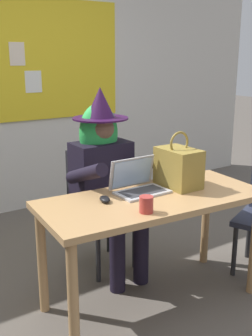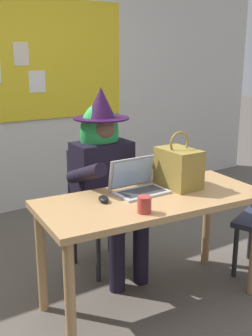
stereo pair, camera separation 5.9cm
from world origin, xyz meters
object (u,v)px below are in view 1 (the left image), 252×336
Objects in this scene: person_costumed at (106,170)px; laptop at (138,184)px; chair_at_desk at (97,200)px; computer_mouse at (105,199)px; desk_main at (153,212)px; coffee_mug at (146,204)px; handbag at (178,167)px.

laptop is (-0.00, -0.41, -0.00)m from person_costumed.
chair_at_desk is 8.80× the size of computer_mouse.
desk_main is 0.68m from chair_at_desk.
person_costumed reaches higher than coffee_mug.
desk_main is at bearing -1.73° from computer_mouse.
computer_mouse is (-0.28, -0.46, -0.03)m from person_costumed.
laptop is 0.90× the size of handbag.
desk_main is 0.57m from person_costumed.
laptop is 0.37m from coffee_mug.
laptop reaches higher than computer_mouse.
coffee_mug is (-0.20, -0.19, 0.15)m from desk_main.
desk_main is at bearing 43.79° from coffee_mug.
computer_mouse is (-0.30, 0.09, 0.12)m from desk_main.
laptop reaches higher than chair_at_desk.
laptop reaches higher than desk_main.
laptop is (-0.02, 0.14, 0.15)m from desk_main.
laptop is 3.59× the size of coffee_mug.
person_costumed is 4.05× the size of laptop.
chair_at_desk is at bearing 116.35° from handbag.
laptop is at bearing 24.21° from computer_mouse.
computer_mouse is (-0.28, -0.58, 0.24)m from chair_at_desk.
laptop is 0.29m from computer_mouse.
chair_at_desk is at bearing 79.66° from computer_mouse.
coffee_mug is (-0.18, -0.32, -0.00)m from laptop.
computer_mouse is at bearing 178.93° from handbag.
handbag is (0.57, -0.01, 0.12)m from computer_mouse.
computer_mouse is 1.09× the size of coffee_mug.
desk_main is 14.27× the size of computer_mouse.
desk_main is 3.93× the size of handbag.
coffee_mug reaches higher than desk_main.
desk_main is 0.37m from handbag.
handbag is at bearing -11.76° from laptop.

